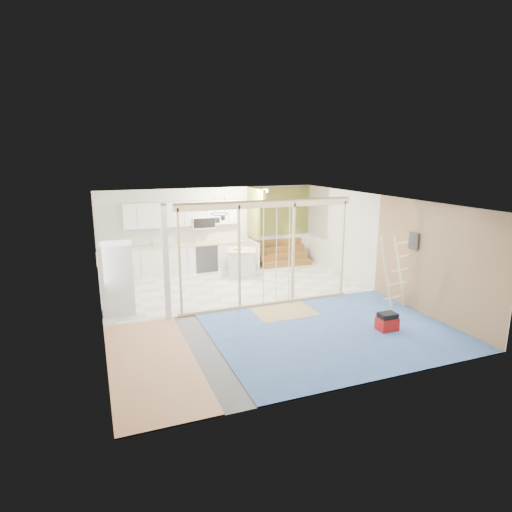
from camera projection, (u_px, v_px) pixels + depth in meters
name	position (u px, v px, depth m)	size (l,w,h in m)	color
room	(255.00, 255.00, 10.11)	(7.01, 8.01, 2.61)	slate
floor_overlays	(257.00, 305.00, 10.49)	(7.00, 8.00, 0.03)	white
stud_frame	(244.00, 243.00, 9.95)	(4.66, 0.14, 2.60)	#D3C481
base_cabinets	(165.00, 262.00, 12.79)	(4.45, 2.24, 0.93)	white
upper_cabinets	(185.00, 214.00, 13.16)	(3.60, 0.41, 0.85)	white
green_partition	(273.00, 237.00, 14.23)	(2.25, 1.51, 2.60)	olive
pot_rack	(220.00, 216.00, 11.56)	(0.52, 0.52, 0.72)	black
sheathing_panel	(433.00, 261.00, 9.52)	(0.02, 4.00, 2.60)	#9D7355
electrical_panel	(414.00, 241.00, 9.97)	(0.04, 0.30, 0.40)	#38393E
ceiling_light	(263.00, 191.00, 13.04)	(0.32, 0.32, 0.08)	#FFEABF
fridge	(118.00, 278.00, 9.87)	(0.77, 0.74, 1.66)	silver
island	(242.00, 263.00, 12.98)	(1.07, 1.07, 0.82)	silver
bowl	(238.00, 249.00, 12.85)	(0.24, 0.24, 0.06)	silver
soap_bottle_a	(153.00, 241.00, 12.92)	(0.11, 0.11, 0.29)	#AEB3C2
soap_bottle_b	(197.00, 240.00, 13.28)	(0.09, 0.09, 0.19)	silver
toolbox	(387.00, 322.00, 8.98)	(0.41, 0.31, 0.39)	#A2120E
ladder	(395.00, 271.00, 10.19)	(0.93, 0.20, 1.76)	beige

